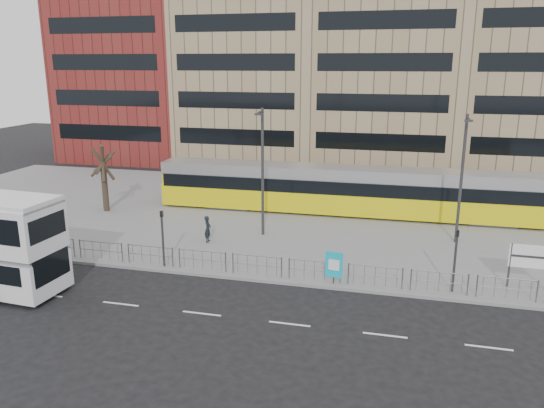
% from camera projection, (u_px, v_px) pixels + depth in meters
% --- Properties ---
extents(ground, '(120.00, 120.00, 0.00)m').
position_uv_depth(ground, '(268.00, 283.00, 26.85)').
color(ground, black).
rests_on(ground, ground).
extents(plaza, '(64.00, 24.00, 0.15)m').
position_uv_depth(plaza, '(309.00, 217.00, 38.08)').
color(plaza, slate).
rests_on(plaza, ground).
extents(kerb, '(64.00, 0.25, 0.17)m').
position_uv_depth(kerb, '(268.00, 281.00, 26.88)').
color(kerb, gray).
rests_on(kerb, ground).
extents(building_row, '(70.40, 18.40, 31.20)m').
position_uv_depth(building_row, '(364.00, 41.00, 55.24)').
color(building_row, maroon).
rests_on(building_row, ground).
extents(pedestrian_barrier, '(32.07, 0.07, 1.10)m').
position_uv_depth(pedestrian_barrier, '(309.00, 265.00, 26.60)').
color(pedestrian_barrier, gray).
rests_on(pedestrian_barrier, plaza).
extents(road_markings, '(62.00, 0.12, 0.01)m').
position_uv_depth(road_markings, '(267.00, 321.00, 22.87)').
color(road_markings, white).
rests_on(road_markings, ground).
extents(tram, '(28.95, 3.16, 3.41)m').
position_uv_depth(tram, '(356.00, 191.00, 38.07)').
color(tram, '#D8CA0B').
rests_on(tram, plaza).
extents(station_sign, '(1.93, 0.12, 2.22)m').
position_uv_depth(station_sign, '(530.00, 259.00, 25.46)').
color(station_sign, '#2D2D30').
rests_on(station_sign, plaza).
extents(ad_panel, '(0.88, 0.21, 1.65)m').
position_uv_depth(ad_panel, '(334.00, 265.00, 26.17)').
color(ad_panel, '#2D2D30').
rests_on(ad_panel, plaza).
extents(pedestrian, '(0.46, 0.64, 1.64)m').
position_uv_depth(pedestrian, '(208.00, 229.00, 32.32)').
color(pedestrian, black).
rests_on(pedestrian, plaza).
extents(traffic_light_west, '(0.17, 0.20, 3.10)m').
position_uv_depth(traffic_light_west, '(162.00, 231.00, 28.15)').
color(traffic_light_west, '#2D2D30').
rests_on(traffic_light_west, plaza).
extents(traffic_light_east, '(0.17, 0.21, 3.10)m').
position_uv_depth(traffic_light_east, '(456.00, 253.00, 24.98)').
color(traffic_light_east, '#2D2D30').
rests_on(traffic_light_east, plaza).
extents(lamp_post_west, '(0.45, 1.04, 8.00)m').
position_uv_depth(lamp_post_west, '(262.00, 167.00, 32.73)').
color(lamp_post_west, '#2D2D30').
rests_on(lamp_post_west, plaza).
extents(lamp_post_east, '(0.45, 1.04, 7.79)m').
position_uv_depth(lamp_post_east, '(462.00, 174.00, 31.31)').
color(lamp_post_east, '#2D2D30').
rests_on(lamp_post_east, plaza).
extents(bare_tree, '(4.69, 4.69, 7.24)m').
position_uv_depth(bare_tree, '(101.00, 142.00, 38.01)').
color(bare_tree, '#30251A').
rests_on(bare_tree, plaza).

